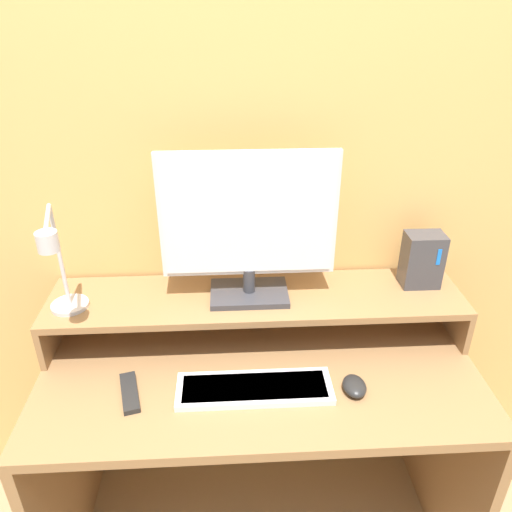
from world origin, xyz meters
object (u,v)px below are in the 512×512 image
at_px(desk_lamp, 59,270).
at_px(remote_control, 130,393).
at_px(keyboard, 254,388).
at_px(mouse, 354,386).
at_px(monitor, 249,225).
at_px(router_dock, 422,260).

height_order(desk_lamp, remote_control, desk_lamp).
height_order(keyboard, remote_control, keyboard).
relative_size(desk_lamp, mouse, 3.73).
relative_size(desk_lamp, keyboard, 0.77).
height_order(keyboard, mouse, mouse).
bearing_deg(monitor, router_dock, 3.89).
xyz_separation_m(monitor, router_dock, (0.54, 0.04, -0.15)).
bearing_deg(keyboard, router_dock, 28.52).
xyz_separation_m(monitor, keyboard, (0.00, -0.26, -0.38)).
height_order(desk_lamp, router_dock, desk_lamp).
relative_size(keyboard, mouse, 4.84).
height_order(desk_lamp, mouse, desk_lamp).
distance_m(desk_lamp, keyboard, 0.62).
xyz_separation_m(router_dock, mouse, (-0.27, -0.31, -0.22)).
xyz_separation_m(mouse, remote_control, (-0.62, 0.02, -0.01)).
distance_m(monitor, desk_lamp, 0.53).
xyz_separation_m(router_dock, keyboard, (-0.54, -0.29, -0.23)).
bearing_deg(remote_control, desk_lamp, 139.90).
distance_m(desk_lamp, remote_control, 0.39).
bearing_deg(mouse, monitor, 135.57).
bearing_deg(remote_control, monitor, 36.45).
bearing_deg(mouse, keyboard, 176.85).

